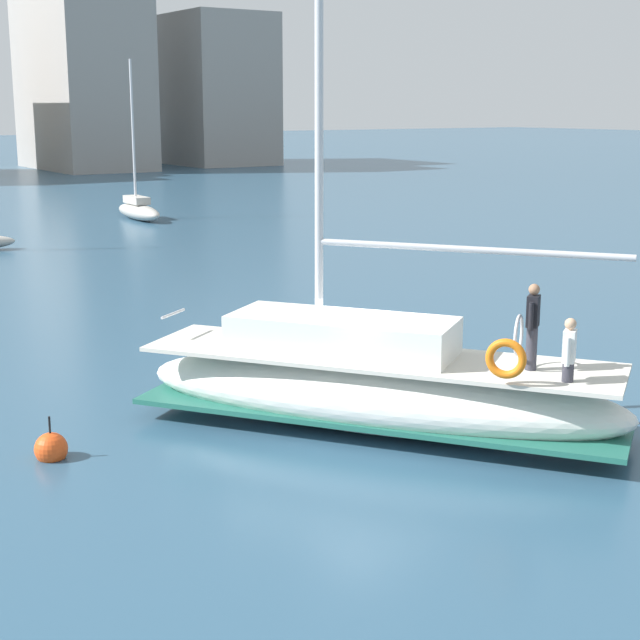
% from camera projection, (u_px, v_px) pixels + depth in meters
% --- Properties ---
extents(ground_plane, '(400.00, 400.00, 0.00)m').
position_uv_depth(ground_plane, '(371.00, 423.00, 19.21)').
color(ground_plane, '#2D516B').
extents(main_sailboat, '(7.52, 9.21, 13.99)m').
position_uv_depth(main_sailboat, '(374.00, 383.00, 18.65)').
color(main_sailboat, white).
rests_on(main_sailboat, ground).
extents(moored_catamaran, '(1.47, 5.37, 8.59)m').
position_uv_depth(moored_catamaran, '(138.00, 209.00, 53.46)').
color(moored_catamaran, '#B7B2A8').
rests_on(moored_catamaran, ground).
extents(mooring_buoy, '(0.59, 0.59, 0.90)m').
position_uv_depth(mooring_buoy, '(51.00, 449.00, 17.23)').
color(mooring_buoy, '#EA4C19').
rests_on(mooring_buoy, ground).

